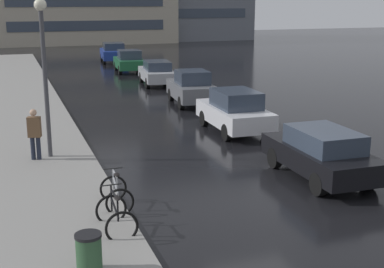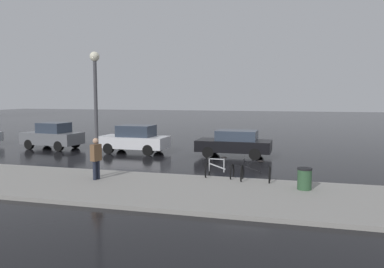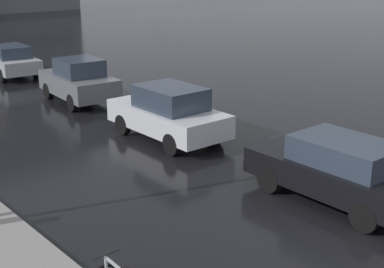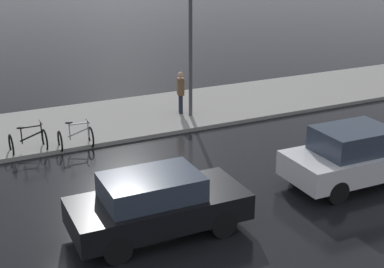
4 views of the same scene
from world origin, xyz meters
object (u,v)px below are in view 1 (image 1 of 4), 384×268
Objects in this scene: bicycle_nearest at (116,217)px; pedestrian at (35,133)px; bicycle_second at (116,194)px; car_green at (129,61)px; car_blue at (114,53)px; trash_bin at (89,256)px; car_grey at (192,88)px; car_silver at (157,73)px; car_black at (321,153)px; streetlamp at (44,57)px; car_white at (235,111)px.

pedestrian is at bearing 102.63° from bicycle_nearest.
car_green reaches higher than bicycle_second.
car_blue reaches higher than trash_bin.
car_grey is 4.34× the size of trash_bin.
car_black is at bearing -90.64° from car_silver.
car_grey is (6.60, 13.72, 0.42)m from bicycle_nearest.
streetlamp is at bearing 98.22° from bicycle_nearest.
car_silver is 0.81× the size of streetlamp.
car_black is 1.06× the size of car_grey.
pedestrian is 0.35× the size of streetlamp.
pedestrian is 7.88m from trash_bin.
car_grey is 11.05m from pedestrian.
car_black is 1.09× the size of car_green.
car_green is 0.94× the size of car_blue.
car_silver is at bearing 71.34° from bicycle_second.
car_white reaches higher than car_silver.
car_white is 12.38m from car_silver.
streetlamp reaches higher than car_green.
bicycle_second is 0.27× the size of car_black.
car_black is 4.61× the size of trash_bin.
car_black is (6.13, 0.34, 0.38)m from bicycle_second.
streetlamp reaches higher than pedestrian.
trash_bin is (-7.48, -15.51, -0.38)m from car_grey.
streetlamp is at bearing 148.67° from car_black.
car_white is 12.05m from trash_bin.
streetlamp reaches higher than bicycle_second.
car_black is at bearing -31.33° from streetlamp.
car_grey is 19.17m from car_blue.
car_blue is 4.50× the size of trash_bin.
bicycle_second is at bearing 78.37° from bicycle_nearest.
streetlamp reaches higher than car_silver.
bicycle_nearest is 0.28× the size of car_blue.
bicycle_nearest is 1.26× the size of trash_bin.
car_green is 4.24× the size of trash_bin.
car_white is 4.56× the size of trash_bin.
streetlamp is at bearing 104.13° from bicycle_second.
trash_bin is at bearing -101.98° from car_blue.
bicycle_second is 1.22× the size of trash_bin.
car_green is 21.63m from streetlamp.
car_blue is at bearing 73.71° from pedestrian.
car_blue reaches higher than bicycle_nearest.
car_black is at bearing 15.70° from bicycle_nearest.
bicycle_second is at bearing -70.12° from pedestrian.
streetlamp reaches higher than car_blue.
car_white is 1.08× the size of car_green.
bicycle_second is at bearing -103.57° from car_green.
car_grey reaches higher than car_white.
car_grey reaches higher than car_silver.
bicycle_second is 25.74m from car_green.
car_green is 0.74× the size of streetlamp.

